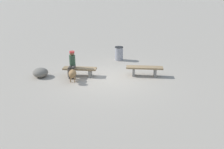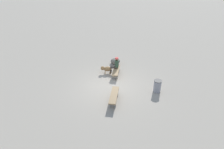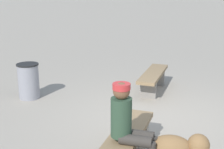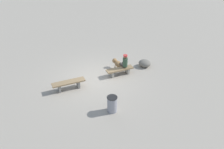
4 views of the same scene
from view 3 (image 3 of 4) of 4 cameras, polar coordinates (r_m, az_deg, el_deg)
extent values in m
cube|color=#9E9384|center=(6.06, 8.34, -8.52)|extent=(210.00, 210.00, 0.06)
cube|color=gray|center=(8.08, 8.35, -0.58)|extent=(0.15, 0.38, 0.40)
cube|color=gray|center=(7.11, 6.75, -2.78)|extent=(0.15, 0.38, 0.40)
cube|color=#8C704C|center=(7.53, 7.67, 0.13)|extent=(1.80, 0.57, 0.07)
cube|color=gray|center=(5.15, 4.54, -10.46)|extent=(0.16, 0.39, 0.34)
cube|color=#8C704C|center=(4.62, 2.98, -10.73)|extent=(1.65, 0.56, 0.08)
cylinder|color=#2D4733|center=(4.16, 1.72, -7.95)|extent=(0.29, 0.29, 0.54)
sphere|color=brown|center=(4.03, 1.77, -3.07)|extent=(0.23, 0.23, 0.23)
cylinder|color=red|center=(4.01, 1.78, -2.22)|extent=(0.24, 0.24, 0.08)
cylinder|color=#38332D|center=(4.17, 4.37, -12.11)|extent=(0.17, 0.44, 0.15)
cylinder|color=#38332D|center=(4.30, 4.82, -11.17)|extent=(0.17, 0.44, 0.15)
ellipsoid|color=olive|center=(4.35, 10.83, -13.19)|extent=(0.41, 0.61, 0.35)
sphere|color=olive|center=(4.35, 15.75, -12.43)|extent=(0.30, 0.30, 0.30)
cylinder|color=olive|center=(4.31, 6.40, -12.45)|extent=(0.04, 0.12, 0.15)
cylinder|color=gray|center=(7.26, -15.19, -1.29)|extent=(0.47, 0.47, 0.78)
cylinder|color=black|center=(7.16, -15.42, 1.81)|extent=(0.50, 0.50, 0.03)
camera|label=1|loc=(11.71, 77.30, 12.01)|focal=37.94mm
camera|label=2|loc=(17.47, 11.29, 31.46)|focal=31.83mm
camera|label=4|loc=(15.71, -37.38, 30.49)|focal=37.45mm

